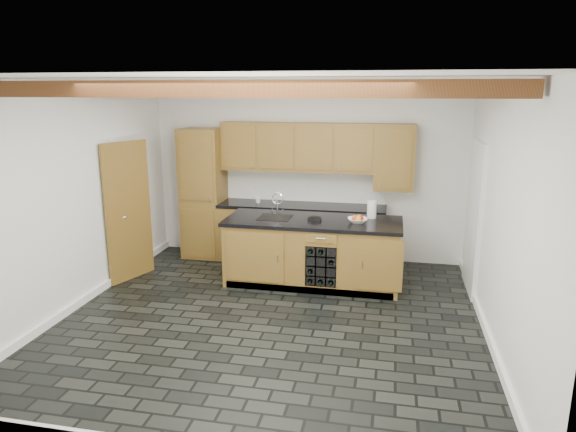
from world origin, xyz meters
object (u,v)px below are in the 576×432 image
paper_towel (372,209)px  kitchen_scale (314,218)px  fruit_bowl (357,220)px  island (313,252)px

paper_towel → kitchen_scale: bearing=-159.3°
kitchen_scale → fruit_bowl: fruit_bowl is taller
paper_towel → island: bearing=-160.6°
kitchen_scale → fruit_bowl: (0.60, -0.02, 0.01)m
island → fruit_bowl: (0.61, -0.03, 0.50)m
island → kitchen_scale: (0.02, -0.01, 0.49)m
fruit_bowl → island: bearing=176.8°
fruit_bowl → paper_towel: (0.17, 0.31, 0.09)m
island → kitchen_scale: size_ratio=13.69×
kitchen_scale → paper_towel: 0.83m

